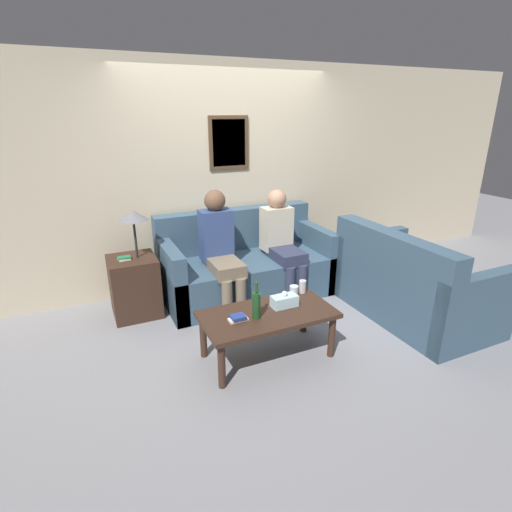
# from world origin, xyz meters

# --- Properties ---
(ground_plane) EXTENTS (16.00, 16.00, 0.00)m
(ground_plane) POSITION_xyz_m (0.00, 0.00, 0.00)
(ground_plane) COLOR gray
(wall_back) EXTENTS (9.00, 0.08, 2.60)m
(wall_back) POSITION_xyz_m (0.00, 1.05, 1.30)
(wall_back) COLOR beige
(wall_back) RESTS_ON ground_plane
(couch_main) EXTENTS (1.93, 0.94, 0.95)m
(couch_main) POSITION_xyz_m (0.00, 0.56, 0.33)
(couch_main) COLOR #385166
(couch_main) RESTS_ON ground_plane
(couch_side) EXTENTS (0.94, 1.56, 0.95)m
(couch_side) POSITION_xyz_m (1.33, -0.70, 0.33)
(couch_side) COLOR #385166
(couch_side) RESTS_ON ground_plane
(coffee_table) EXTENTS (1.14, 0.59, 0.43)m
(coffee_table) POSITION_xyz_m (-0.35, -0.75, 0.37)
(coffee_table) COLOR #382319
(coffee_table) RESTS_ON ground_plane
(side_table_with_lamp) EXTENTS (0.48, 0.48, 1.13)m
(side_table_with_lamp) POSITION_xyz_m (-1.27, 0.55, 0.36)
(side_table_with_lamp) COLOR #382319
(side_table_with_lamp) RESTS_ON ground_plane
(wine_bottle) EXTENTS (0.07, 0.07, 0.32)m
(wine_bottle) POSITION_xyz_m (-0.48, -0.79, 0.55)
(wine_bottle) COLOR #19421E
(wine_bottle) RESTS_ON coffee_table
(drinking_glass) EXTENTS (0.08, 0.08, 0.09)m
(drinking_glass) POSITION_xyz_m (0.03, -0.53, 0.47)
(drinking_glass) COLOR silver
(drinking_glass) RESTS_ON coffee_table
(book_stack) EXTENTS (0.16, 0.10, 0.04)m
(book_stack) POSITION_xyz_m (-0.63, -0.77, 0.45)
(book_stack) COLOR beige
(book_stack) RESTS_ON coffee_table
(soda_can) EXTENTS (0.07, 0.07, 0.12)m
(soda_can) POSITION_xyz_m (0.12, -0.53, 0.49)
(soda_can) COLOR #BCBCC1
(soda_can) RESTS_ON coffee_table
(tissue_box) EXTENTS (0.23, 0.12, 0.15)m
(tissue_box) POSITION_xyz_m (-0.17, -0.70, 0.49)
(tissue_box) COLOR silver
(tissue_box) RESTS_ON coffee_table
(person_left) EXTENTS (0.34, 0.67, 1.28)m
(person_left) POSITION_xyz_m (-0.38, 0.34, 0.69)
(person_left) COLOR #756651
(person_left) RESTS_ON ground_plane
(person_right) EXTENTS (0.34, 0.65, 1.21)m
(person_right) POSITION_xyz_m (0.37, 0.37, 0.66)
(person_right) COLOR #2D334C
(person_right) RESTS_ON ground_plane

